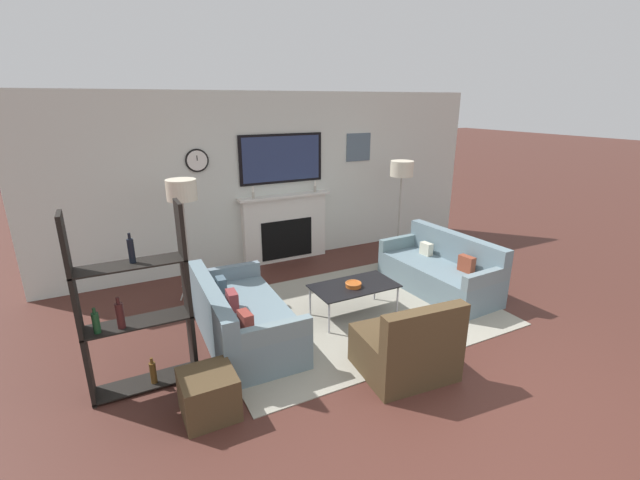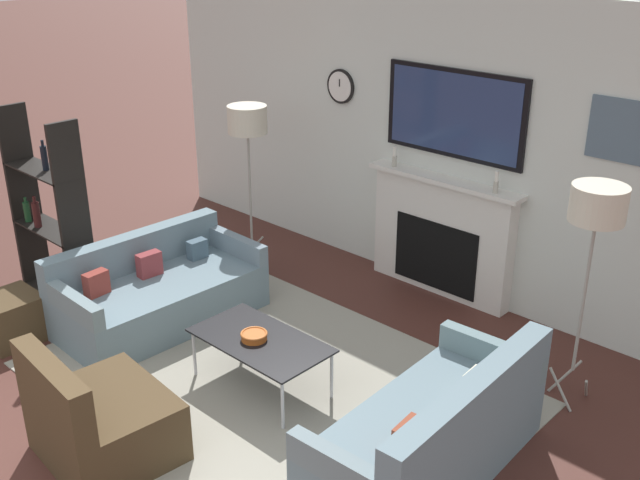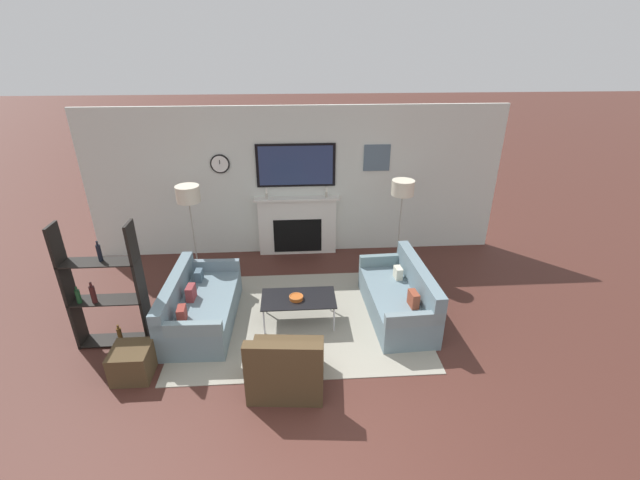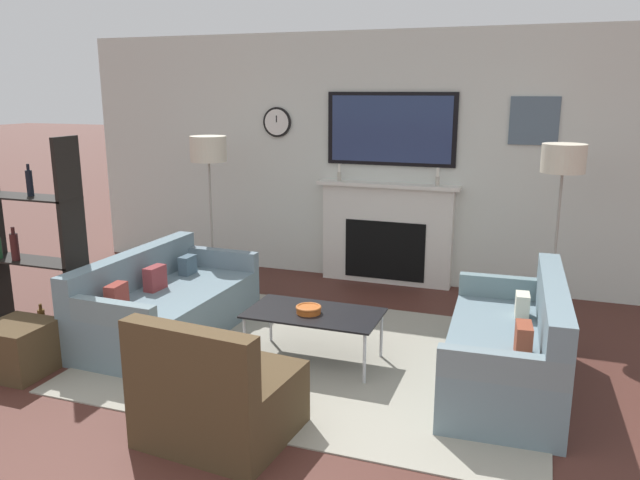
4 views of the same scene
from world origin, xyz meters
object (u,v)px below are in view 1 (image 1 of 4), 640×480
Objects in this scene: couch_right at (440,272)px; floor_lamp_right at (402,170)px; floor_lamp_left at (182,192)px; shelf_unit at (135,309)px; armchair at (407,349)px; ottoman at (209,394)px; coffee_table at (354,287)px; decorative_bowl at (353,284)px; couch_left at (241,319)px.

floor_lamp_right is at bearing 78.46° from couch_right.
floor_lamp_left is 0.94× the size of shelf_unit.
armchair is 2.03× the size of ottoman.
shelf_unit is at bearing 123.78° from ottoman.
coffee_table is 0.63× the size of floor_lamp_right.
shelf_unit reaches higher than coffee_table.
decorative_bowl is (-1.50, -0.12, 0.16)m from couch_right.
couch_right is 1.00× the size of shelf_unit.
decorative_bowl is (0.14, 1.21, 0.17)m from armchair.
couch_right is 1.48m from coffee_table.
coffee_table is (-1.47, -0.08, 0.10)m from couch_right.
ottoman is (0.44, -0.66, -0.61)m from shelf_unit.
floor_lamp_left is 3.43m from floor_lamp_right.
couch_left is at bearing 175.24° from decorative_bowl.
couch_left is 1.39m from decorative_bowl.
floor_lamp_left reaches higher than couch_left.
floor_lamp_right is 0.95× the size of shelf_unit.
armchair is 0.53× the size of shelf_unit.
armchair is at bearing -9.35° from ottoman.
coffee_table is (1.41, -0.08, 0.12)m from couch_left.
armchair reaches higher than couch_left.
decorative_bowl is 0.12× the size of shelf_unit.
couch_left is 1.06× the size of floor_lamp_left.
couch_left is 1.67× the size of coffee_table.
floor_lamp_right is at bearing 23.08° from couch_left.
floor_lamp_right is at bearing 32.16° from ottoman.
ottoman is at bearing -97.93° from floor_lamp_left.
couch_right is 3.64m from ottoman.
floor_lamp_left is (-1.52, 2.67, 1.20)m from armchair.
armchair is (1.24, -1.33, 0.01)m from couch_left.
armchair is at bearing -125.62° from floor_lamp_right.
armchair is (-1.64, -1.33, -0.01)m from couch_right.
armchair is at bearing -97.69° from coffee_table.
floor_lamp_left is (-1.69, 1.43, 1.09)m from coffee_table.
shelf_unit is at bearing -174.75° from couch_right.
floor_lamp_left is 0.99× the size of floor_lamp_right.
floor_lamp_left is at bearing 82.07° from ottoman.
armchair is 1.26m from coffee_table.
decorative_bowl is 2.53m from floor_lamp_right.
floor_lamp_right is 4.59m from shelf_unit.
couch_right is at bearing 5.25° from shelf_unit.
couch_left is 3.85× the size of ottoman.
floor_lamp_right is at bearing 54.38° from armchair.
decorative_bowl is 0.12× the size of floor_lamp_left.
decorative_bowl is at bearing 24.56° from ottoman.
ottoman is at bearing 170.65° from armchair.
shelf_unit is at bearing 157.14° from armchair.
ottoman is (-0.61, -1.02, -0.06)m from couch_left.
couch_left is 1.19m from ottoman.
floor_lamp_right reaches higher than armchair.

